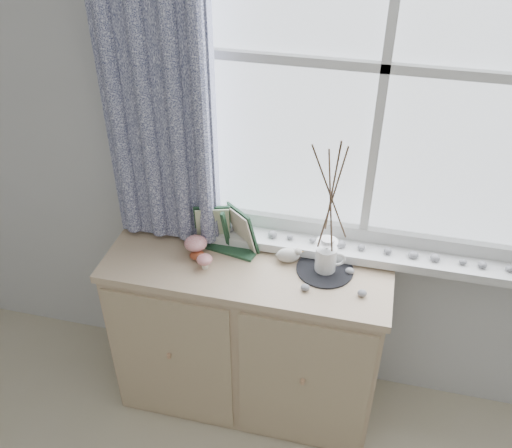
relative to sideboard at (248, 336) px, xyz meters
The scene contains 8 objects.
sideboard is the anchor object (origin of this frame).
botanical_book 0.55m from the sideboard, 149.86° to the left, with size 0.31×0.13×0.22m, color #20432B, non-canonical shape.
toadstool_cluster 0.52m from the sideboard, behind, with size 0.14×0.15×0.09m.
wooden_eggs 0.52m from the sideboard, 169.50° to the left, with size 0.13×0.17×0.07m.
songbird_figurine 0.49m from the sideboard, 22.00° to the left, with size 0.13×0.06×0.07m, color beige, non-canonical shape.
crocheted_doily 0.54m from the sideboard, ahead, with size 0.23×0.23×0.01m, color black.
twig_pitcher 0.86m from the sideboard, ahead, with size 0.29×0.29×0.65m.
sideboard_pebbles 0.55m from the sideboard, ahead, with size 0.34×0.23×0.03m.
Camera 1 is at (0.31, -0.00, 2.37)m, focal length 40.00 mm.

